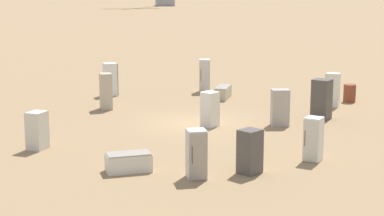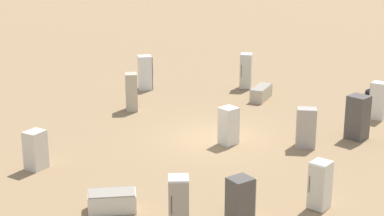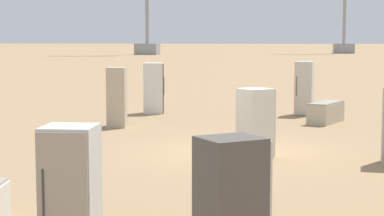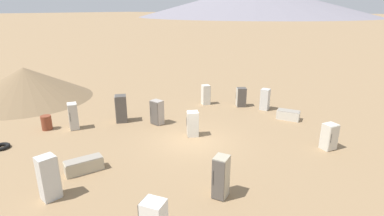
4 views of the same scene
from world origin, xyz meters
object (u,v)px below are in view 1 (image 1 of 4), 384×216
at_px(discarded_fridge_10, 106,91).
at_px(scrap_tire, 321,90).
at_px(discarded_fridge_12, 129,162).
at_px(discarded_fridge_0, 313,139).
at_px(rusty_barrel, 350,93).
at_px(discarded_fridge_6, 322,99).
at_px(discarded_fridge_9, 205,76).
at_px(discarded_fridge_2, 37,130).
at_px(discarded_fridge_3, 210,109).
at_px(discarded_fridge_1, 280,108).
at_px(discarded_fridge_8, 196,154).
at_px(discarded_fridge_4, 250,151).
at_px(discarded_fridge_11, 332,90).
at_px(discarded_fridge_5, 223,92).
at_px(discarded_fridge_7, 110,79).

xyz_separation_m(discarded_fridge_10, scrap_tire, (-12.35, -2.74, -0.81)).
bearing_deg(discarded_fridge_12, discarded_fridge_0, 84.44).
height_order(scrap_tire, rusty_barrel, rusty_barrel).
xyz_separation_m(discarded_fridge_6, discarded_fridge_9, (4.03, -7.87, 0.01)).
distance_m(discarded_fridge_2, discarded_fridge_3, 7.73).
bearing_deg(rusty_barrel, discarded_fridge_0, 60.39).
height_order(discarded_fridge_9, scrap_tire, discarded_fridge_9).
bearing_deg(rusty_barrel, discarded_fridge_1, 41.38).
bearing_deg(scrap_tire, rusty_barrel, 97.84).
xyz_separation_m(discarded_fridge_2, discarded_fridge_8, (-5.37, 4.61, 0.08)).
bearing_deg(discarded_fridge_6, discarded_fridge_12, -100.28).
relative_size(discarded_fridge_1, discarded_fridge_2, 1.12).
bearing_deg(discarded_fridge_2, discarded_fridge_4, -89.37).
xyz_separation_m(discarded_fridge_9, discarded_fridge_11, (-5.61, 5.23, -0.08)).
bearing_deg(scrap_tire, discarded_fridge_3, 42.59).
bearing_deg(discarded_fridge_12, rusty_barrel, 122.82).
bearing_deg(rusty_barrel, discarded_fridge_6, 50.96).
xyz_separation_m(discarded_fridge_2, discarded_fridge_9, (-8.67, -11.12, 0.21)).
distance_m(discarded_fridge_11, discarded_fridge_12, 14.50).
xyz_separation_m(discarded_fridge_5, discarded_fridge_12, (6.06, 12.50, -0.01)).
relative_size(discarded_fridge_11, discarded_fridge_12, 1.08).
xyz_separation_m(discarded_fridge_5, discarded_fridge_7, (5.98, -1.92, 0.58)).
height_order(discarded_fridge_0, discarded_fridge_2, discarded_fridge_0).
height_order(discarded_fridge_4, scrap_tire, discarded_fridge_4).
distance_m(discarded_fridge_3, rusty_barrel, 9.44).
xyz_separation_m(scrap_tire, rusty_barrel, (-0.42, 3.02, 0.36)).
height_order(discarded_fridge_4, discarded_fridge_5, discarded_fridge_4).
xyz_separation_m(discarded_fridge_4, discarded_fridge_12, (4.02, -0.89, -0.43)).
distance_m(discarded_fridge_2, discarded_fridge_12, 4.77).
xyz_separation_m(discarded_fridge_3, discarded_fridge_12, (4.05, 6.09, -0.46)).
relative_size(discarded_fridge_4, discarded_fridge_6, 0.81).
bearing_deg(discarded_fridge_2, rusty_barrel, -34.49).
xyz_separation_m(discarded_fridge_2, discarded_fridge_11, (-14.28, -5.89, 0.13)).
relative_size(discarded_fridge_1, discarded_fridge_5, 0.88).
relative_size(discarded_fridge_9, discarded_fridge_11, 1.10).
height_order(discarded_fridge_1, discarded_fridge_10, discarded_fridge_10).
bearing_deg(discarded_fridge_4, discarded_fridge_1, 118.93).
distance_m(discarded_fridge_8, discarded_fridge_11, 13.78).
bearing_deg(discarded_fridge_3, discarded_fridge_8, -55.59).
height_order(discarded_fridge_2, rusty_barrel, discarded_fridge_2).
xyz_separation_m(discarded_fridge_0, discarded_fridge_7, (6.56, -14.24, 0.11)).
relative_size(discarded_fridge_0, discarded_fridge_1, 0.97).
height_order(discarded_fridge_5, discarded_fridge_9, discarded_fridge_9).
bearing_deg(discarded_fridge_5, discarded_fridge_8, 97.72).
height_order(discarded_fridge_4, discarded_fridge_6, discarded_fridge_6).
xyz_separation_m(discarded_fridge_0, discarded_fridge_3, (2.58, -5.92, -0.02)).
bearing_deg(discarded_fridge_12, discarded_fridge_2, -144.20).
xyz_separation_m(discarded_fridge_1, discarded_fridge_7, (7.06, -8.69, 0.09)).
relative_size(discarded_fridge_0, discarded_fridge_10, 0.88).
distance_m(discarded_fridge_0, discarded_fridge_8, 4.68).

